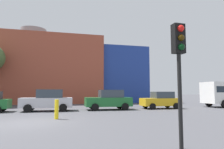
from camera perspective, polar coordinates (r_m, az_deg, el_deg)
name	(u,v)px	position (r m, az deg, el deg)	size (l,w,h in m)	color
ground_plane	(26,123)	(11.82, -23.24, -12.60)	(200.00, 200.00, 0.00)	#47474C
building_backdrop	(32,73)	(34.47, -21.82, 0.53)	(35.60, 12.52, 11.82)	#9E4733
parked_car_2	(48,100)	(18.34, -17.91, -7.01)	(4.29, 2.10, 1.86)	silver
parked_car_3	(109,100)	(18.77, -0.91, -7.23)	(4.24, 2.08, 1.84)	#1E662D
parked_car_4	(161,100)	(20.62, 13.78, -7.12)	(3.86, 1.90, 1.67)	gold
traffic_light_near_right	(179,56)	(6.31, 18.64, 5.08)	(0.37, 0.37, 3.69)	black
bollard_yellow_0	(57,109)	(12.78, -15.54, -9.55)	(0.24, 0.24, 1.18)	yellow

